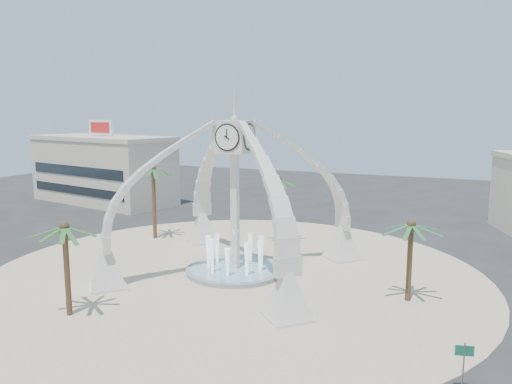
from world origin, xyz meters
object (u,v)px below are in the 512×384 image
at_px(fountain, 235,269).
at_px(palm_west, 153,170).
at_px(palm_east, 411,225).
at_px(clock_tower, 235,194).
at_px(palm_north, 278,180).
at_px(palm_south, 64,228).
at_px(street_sign, 464,357).

relative_size(fountain, palm_west, 0.99).
bearing_deg(palm_east, clock_tower, 176.63).
height_order(fountain, palm_north, palm_north).
bearing_deg(palm_south, palm_north, 74.50).
bearing_deg(palm_east, fountain, 176.63).
relative_size(palm_west, palm_south, 1.23).
height_order(fountain, street_sign, fountain).
bearing_deg(palm_north, clock_tower, -90.07).
bearing_deg(fountain, clock_tower, -90.00).
bearing_deg(clock_tower, palm_north, 89.93).
xyz_separation_m(clock_tower, palm_south, (-6.00, -12.05, -0.72)).
distance_m(palm_north, palm_south, 22.50).
xyz_separation_m(palm_north, street_sign, (17.35, -21.13, -4.71)).
bearing_deg(palm_east, palm_north, 142.59).
bearing_deg(street_sign, fountain, 131.96).
height_order(palm_north, street_sign, palm_north).
xyz_separation_m(palm_north, palm_south, (-6.01, -21.67, -0.68)).
bearing_deg(fountain, palm_south, -116.46).
bearing_deg(fountain, palm_west, 151.56).
distance_m(palm_east, palm_west, 27.31).
bearing_deg(fountain, palm_north, 89.93).
relative_size(clock_tower, fountain, 2.24).
xyz_separation_m(fountain, street_sign, (17.36, -11.51, 1.45)).
xyz_separation_m(palm_south, street_sign, (23.36, 0.54, -4.03)).
bearing_deg(clock_tower, palm_east, -3.37).
relative_size(clock_tower, street_sign, 7.38).
bearing_deg(street_sign, palm_west, 134.03).
bearing_deg(palm_west, palm_east, -16.18).
height_order(fountain, palm_south, palm_south).
relative_size(palm_east, palm_south, 0.94).
xyz_separation_m(clock_tower, palm_west, (-12.54, 6.79, 0.68)).
height_order(clock_tower, street_sign, clock_tower).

